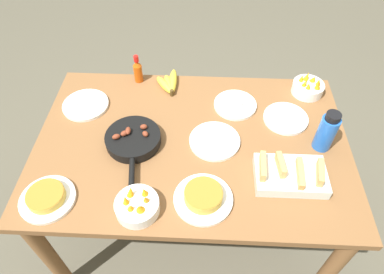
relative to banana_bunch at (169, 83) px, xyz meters
name	(u,v)px	position (x,y,z in m)	size (l,w,h in m)	color
ground_plane	(192,220)	(0.14, -0.38, -0.78)	(14.00, 14.00, 0.00)	#565142
dining_table	(192,155)	(0.14, -0.38, -0.13)	(1.44, 0.95, 0.76)	brown
banana_bunch	(169,83)	(0.00, 0.00, 0.00)	(0.13, 0.21, 0.04)	yellow
melon_tray	(290,175)	(0.55, -0.57, 0.01)	(0.29, 0.19, 0.10)	silver
skillet	(133,140)	(-0.13, -0.41, 0.01)	(0.25, 0.41, 0.08)	black
frittata_plate_center	(203,197)	(0.20, -0.69, 0.00)	(0.24, 0.24, 0.06)	white
frittata_plate_side	(47,198)	(-0.42, -0.72, 0.00)	(0.22, 0.22, 0.05)	white
empty_plate_near_front	(235,105)	(0.35, -0.14, -0.01)	(0.21, 0.21, 0.02)	white
empty_plate_far_left	(86,105)	(-0.41, -0.17, -0.01)	(0.23, 0.23, 0.02)	white
empty_plate_far_right	(215,140)	(0.24, -0.37, -0.01)	(0.23, 0.23, 0.02)	white
empty_plate_mid_edge	(286,118)	(0.59, -0.22, -0.01)	(0.22, 0.22, 0.02)	white
fruit_bowl_mango	(308,87)	(0.72, -0.01, 0.02)	(0.16, 0.16, 0.11)	white
fruit_bowl_citrus	(137,206)	(-0.06, -0.74, 0.01)	(0.17, 0.17, 0.11)	white
water_bottle	(327,132)	(0.72, -0.38, 0.08)	(0.08, 0.08, 0.20)	blue
hot_sauce_bottle	(138,70)	(-0.17, 0.04, 0.05)	(0.05, 0.05, 0.16)	#C64C0F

